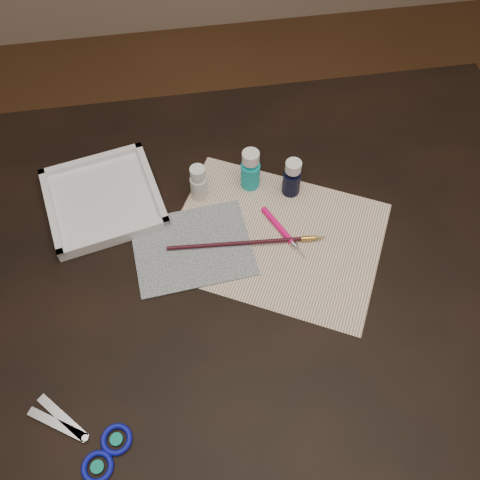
{
  "coord_description": "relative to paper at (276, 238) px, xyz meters",
  "views": [
    {
      "loc": [
        -0.08,
        -0.51,
        1.61
      ],
      "look_at": [
        0.0,
        0.0,
        0.8
      ],
      "focal_mm": 40.0,
      "sensor_mm": 36.0,
      "label": 1
    }
  ],
  "objects": [
    {
      "name": "ground",
      "position": [
        -0.07,
        -0.03,
        -0.76
      ],
      "size": [
        3.5,
        3.5,
        0.02
      ],
      "primitive_type": "cube",
      "color": "#422614",
      "rests_on": "ground"
    },
    {
      "name": "table",
      "position": [
        -0.07,
        -0.03,
        -0.38
      ],
      "size": [
        1.3,
        0.9,
        0.75
      ],
      "primitive_type": "cube",
      "color": "black",
      "rests_on": "ground"
    },
    {
      "name": "paper",
      "position": [
        0.0,
        0.0,
        0.0
      ],
      "size": [
        0.49,
        0.45,
        0.0
      ],
      "primitive_type": "cube",
      "rotation": [
        0.0,
        0.0,
        -0.48
      ],
      "color": "white",
      "rests_on": "table"
    },
    {
      "name": "canvas",
      "position": [
        -0.16,
        0.0,
        0.0
      ],
      "size": [
        0.23,
        0.19,
        0.0
      ],
      "primitive_type": "cube",
      "rotation": [
        0.0,
        0.0,
        0.09
      ],
      "color": "black",
      "rests_on": "paper"
    },
    {
      "name": "paint_bottle_white",
      "position": [
        -0.13,
        0.12,
        0.04
      ],
      "size": [
        0.04,
        0.04,
        0.08
      ],
      "primitive_type": "cylinder",
      "rotation": [
        0.0,
        0.0,
        0.1
      ],
      "color": "silver",
      "rests_on": "table"
    },
    {
      "name": "paint_bottle_cyan",
      "position": [
        -0.03,
        0.14,
        0.05
      ],
      "size": [
        0.04,
        0.04,
        0.09
      ],
      "primitive_type": "cylinder",
      "rotation": [
        0.0,
        0.0,
        0.03
      ],
      "color": "#10ADB4",
      "rests_on": "table"
    },
    {
      "name": "paint_bottle_navy",
      "position": [
        0.05,
        0.11,
        0.04
      ],
      "size": [
        0.04,
        0.04,
        0.09
      ],
      "primitive_type": "cylinder",
      "rotation": [
        0.0,
        0.0,
        -0.09
      ],
      "color": "black",
      "rests_on": "table"
    },
    {
      "name": "paintbrush",
      "position": [
        -0.06,
        -0.01,
        0.01
      ],
      "size": [
        0.31,
        0.03,
        0.01
      ],
      "primitive_type": null,
      "rotation": [
        0.0,
        0.0,
        -0.07
      ],
      "color": "black",
      "rests_on": "canvas"
    },
    {
      "name": "craft_knife",
      "position": [
        0.02,
        0.0,
        0.01
      ],
      "size": [
        0.07,
        0.13,
        0.01
      ],
      "primitive_type": null,
      "rotation": [
        0.0,
        0.0,
        -1.13
      ],
      "color": "#F40973",
      "rests_on": "paper"
    },
    {
      "name": "scissors",
      "position": [
        -0.38,
        -0.31,
        0.0
      ],
      "size": [
        0.21,
        0.18,
        0.01
      ],
      "primitive_type": null,
      "rotation": [
        0.0,
        0.0,
        2.58
      ],
      "color": "silver",
      "rests_on": "table"
    },
    {
      "name": "palette_tray",
      "position": [
        -0.32,
        0.14,
        0.01
      ],
      "size": [
        0.26,
        0.26,
        0.03
      ],
      "primitive_type": "cube",
      "rotation": [
        0.0,
        0.0,
        0.21
      ],
      "color": "white",
      "rests_on": "table"
    }
  ]
}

